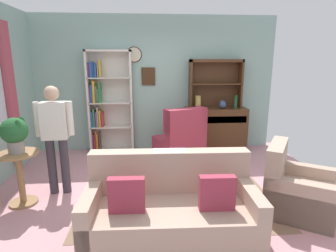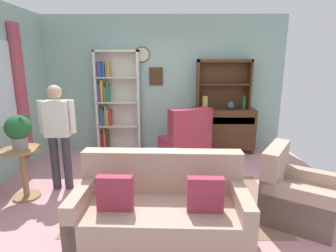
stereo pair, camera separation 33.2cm
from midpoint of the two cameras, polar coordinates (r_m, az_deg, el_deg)
ground_plane at (r=4.16m, az=-3.56°, el=-13.68°), size 5.40×4.60×0.02m
wall_back at (r=5.85m, az=-4.12°, el=8.71°), size 5.00×0.09×2.80m
area_rug at (r=3.89m, az=-0.43°, el=-15.43°), size 2.62×1.68×0.01m
bookshelf at (r=5.80m, az=-14.30°, el=4.77°), size 0.90×0.30×2.10m
sideboard at (r=5.86m, az=8.17°, el=-0.24°), size 1.30×0.45×0.92m
sideboard_hutch at (r=5.82m, az=8.29°, el=10.12°), size 1.10×0.26×1.00m
vase_tall at (r=5.61m, az=4.63°, el=4.93°), size 0.11×0.11×0.27m
vase_round at (r=5.73m, az=9.75°, el=4.44°), size 0.15×0.15×0.17m
bottle_wine at (r=5.77m, az=12.34°, el=4.93°), size 0.07×0.07×0.28m
couch_floral at (r=3.07m, az=-2.61°, el=-17.34°), size 1.82×0.90×0.90m
armchair_floral at (r=3.80m, az=22.83°, el=-12.47°), size 1.06×1.05×0.88m
wingback_chair at (r=5.24m, az=0.86°, el=-3.20°), size 1.03×1.04×1.05m
plant_stand at (r=4.23m, az=-30.62°, el=-8.44°), size 0.52×0.52×0.72m
potted_plant_large at (r=4.08m, az=-31.47°, el=-1.17°), size 0.34×0.34×0.46m
person_reading at (r=4.19m, az=-24.66°, el=-1.29°), size 0.52×0.22×1.56m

